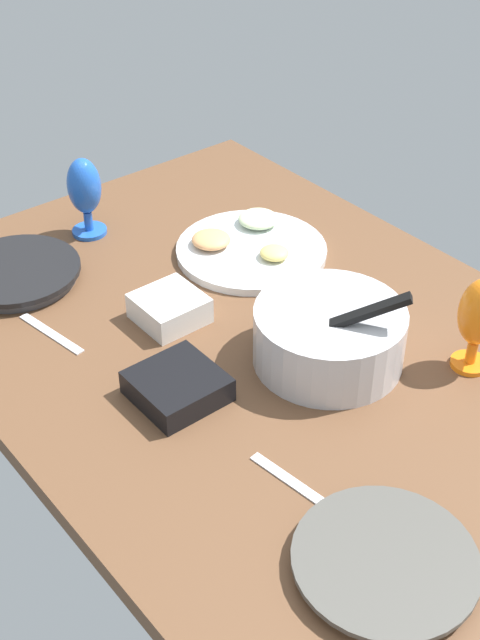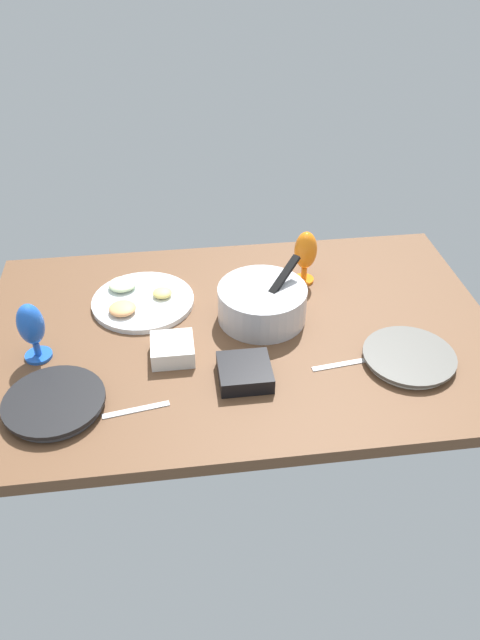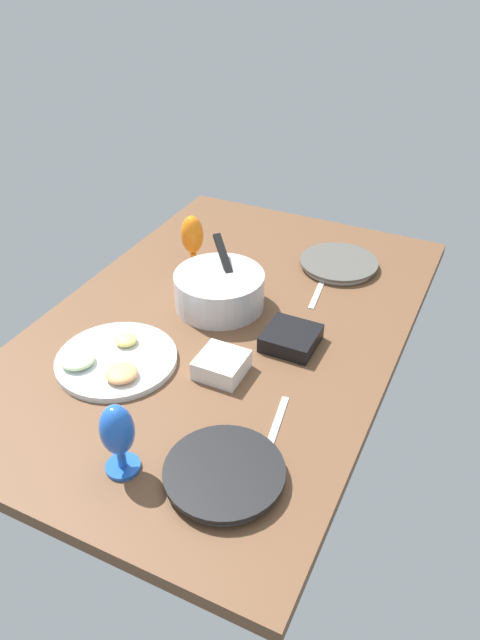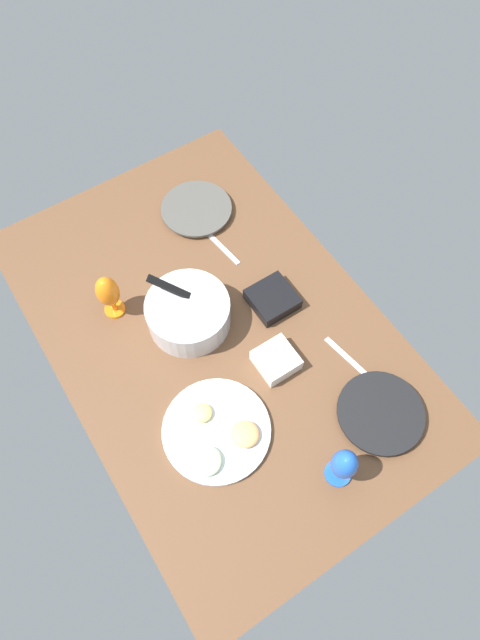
% 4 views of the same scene
% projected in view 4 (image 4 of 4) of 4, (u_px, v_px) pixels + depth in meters
% --- Properties ---
extents(ground_plane, '(1.60, 1.04, 0.04)m').
position_uv_depth(ground_plane, '(215.00, 333.00, 1.85)').
color(ground_plane, brown).
extents(dinner_plate_left, '(0.27, 0.27, 0.03)m').
position_uv_depth(dinner_plate_left, '(380.00, 413.00, 1.68)').
color(dinner_plate_left, '#4C4C51').
rests_on(dinner_plate_left, ground_plane).
extents(dinner_plate_right, '(0.27, 0.27, 0.03)m').
position_uv_depth(dinner_plate_right, '(197.00, 210.00, 2.06)').
color(dinner_plate_right, silver).
rests_on(dinner_plate_right, ground_plane).
extents(mixing_bowl, '(0.28, 0.28, 0.18)m').
position_uv_depth(mixing_bowl, '(188.00, 312.00, 1.79)').
color(mixing_bowl, silver).
rests_on(mixing_bowl, ground_plane).
extents(fruit_platter, '(0.34, 0.34, 0.05)m').
position_uv_depth(fruit_platter, '(217.00, 433.00, 1.65)').
color(fruit_platter, silver).
rests_on(fruit_platter, ground_plane).
extents(hurricane_glass_orange, '(0.08, 0.08, 0.19)m').
position_uv_depth(hurricane_glass_orange, '(108.00, 293.00, 1.77)').
color(hurricane_glass_orange, orange).
rests_on(hurricane_glass_orange, ground_plane).
extents(hurricane_glass_blue, '(0.08, 0.08, 0.19)m').
position_uv_depth(hurricane_glass_blue, '(344.00, 465.00, 1.51)').
color(hurricane_glass_blue, blue).
rests_on(hurricane_glass_blue, ground_plane).
extents(square_bowl_white, '(0.13, 0.13, 0.05)m').
position_uv_depth(square_bowl_white, '(276.00, 360.00, 1.75)').
color(square_bowl_white, white).
rests_on(square_bowl_white, ground_plane).
extents(square_bowl_black, '(0.15, 0.15, 0.05)m').
position_uv_depth(square_bowl_black, '(272.00, 298.00, 1.86)').
color(square_bowl_black, black).
rests_on(square_bowl_black, ground_plane).
extents(fork_by_left_plate, '(0.18, 0.05, 0.01)m').
position_uv_depth(fork_by_left_plate, '(346.00, 356.00, 1.78)').
color(fork_by_left_plate, silver).
rests_on(fork_by_left_plate, ground_plane).
extents(fork_by_right_plate, '(0.18, 0.04, 0.01)m').
position_uv_depth(fork_by_right_plate, '(223.00, 248.00, 1.99)').
color(fork_by_right_plate, silver).
rests_on(fork_by_right_plate, ground_plane).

